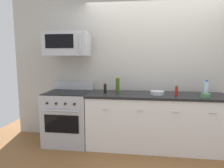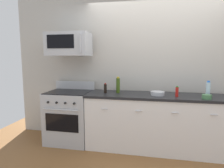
% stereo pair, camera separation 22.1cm
% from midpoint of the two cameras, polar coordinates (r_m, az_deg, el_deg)
% --- Properties ---
extents(ground_plane, '(6.45, 6.45, 0.00)m').
position_cam_midpoint_polar(ground_plane, '(3.61, 10.34, -17.43)').
color(ground_plane, brown).
extents(back_wall, '(5.38, 0.10, 2.70)m').
position_cam_midpoint_polar(back_wall, '(3.68, 10.56, 4.87)').
color(back_wall, '#B7B2A8').
rests_on(back_wall, ground_plane).
extents(counter_unit, '(2.29, 0.66, 0.92)m').
position_cam_midpoint_polar(counter_unit, '(3.44, 10.53, -10.47)').
color(counter_unit, white).
rests_on(counter_unit, ground_plane).
extents(range_oven, '(0.76, 0.69, 1.07)m').
position_cam_midpoint_polar(range_oven, '(3.68, -14.12, -9.18)').
color(range_oven, '#B7BABF').
rests_on(range_oven, ground_plane).
extents(microwave, '(0.74, 0.44, 0.40)m').
position_cam_midpoint_polar(microwave, '(3.57, -14.54, 11.10)').
color(microwave, '#B7BABF').
extents(bottle_hot_sauce_red, '(0.05, 0.05, 0.16)m').
position_cam_midpoint_polar(bottle_hot_sauce_red, '(3.25, 16.21, -1.93)').
color(bottle_hot_sauce_red, '#B21914').
rests_on(bottle_hot_sauce_red, countertop_slab).
extents(bottle_water_clear, '(0.06, 0.06, 0.25)m').
position_cam_midpoint_polar(bottle_water_clear, '(3.38, 23.76, -1.19)').
color(bottle_water_clear, silver).
rests_on(bottle_water_clear, countertop_slab).
extents(bottle_soy_sauce_dark, '(0.05, 0.05, 0.17)m').
position_cam_midpoint_polar(bottle_soy_sauce_dark, '(3.36, -3.89, -1.30)').
color(bottle_soy_sauce_dark, black).
rests_on(bottle_soy_sauce_dark, countertop_slab).
extents(bottle_olive_oil, '(0.06, 0.06, 0.27)m').
position_cam_midpoint_polar(bottle_olive_oil, '(3.39, -0.23, -0.34)').
color(bottle_olive_oil, '#385114').
rests_on(bottle_olive_oil, countertop_slab).
extents(bowl_steel_prep, '(0.22, 0.22, 0.06)m').
position_cam_midpoint_polar(bowl_steel_prep, '(3.28, 11.03, -2.46)').
color(bowl_steel_prep, '#B2B5BA').
rests_on(bowl_steel_prep, countertop_slab).
extents(bowl_green_glaze, '(0.14, 0.14, 0.07)m').
position_cam_midpoint_polar(bowl_green_glaze, '(3.25, 23.56, -3.04)').
color(bowl_green_glaze, '#477A4C').
rests_on(bowl_green_glaze, countertop_slab).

